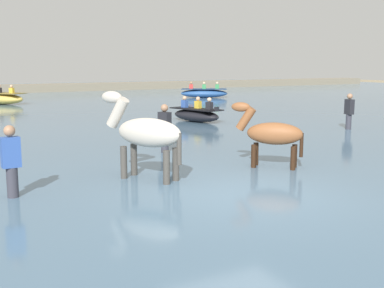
{
  "coord_description": "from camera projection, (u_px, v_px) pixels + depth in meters",
  "views": [
    {
      "loc": [
        -5.0,
        -7.19,
        2.69
      ],
      "look_at": [
        0.4,
        2.72,
        0.83
      ],
      "focal_mm": 45.86,
      "sensor_mm": 36.0,
      "label": 1
    }
  ],
  "objects": [
    {
      "name": "boat_near_port",
      "position": [
        196.0,
        114.0,
        20.07
      ],
      "size": [
        1.52,
        2.57,
        1.02
      ],
      "color": "black",
      "rests_on": "water_surface"
    },
    {
      "name": "boat_mid_outer",
      "position": [
        0.0,
        98.0,
        28.62
      ],
      "size": [
        2.91,
        3.11,
        1.15
      ],
      "color": "gold",
      "rests_on": "water_surface"
    },
    {
      "name": "horse_trailing_chestnut",
      "position": [
        271.0,
        135.0,
        11.15
      ],
      "size": [
        1.37,
        1.4,
        1.81
      ],
      "color": "brown",
      "rests_on": "ground"
    },
    {
      "name": "person_spectator_far",
      "position": [
        349.0,
        115.0,
        17.67
      ],
      "size": [
        0.24,
        0.34,
        1.63
      ],
      "color": "#383842",
      "rests_on": "ground"
    },
    {
      "name": "horse_lead_pinto",
      "position": [
        146.0,
        135.0,
        9.97
      ],
      "size": [
        1.33,
        1.82,
        2.12
      ],
      "color": "beige",
      "rests_on": "ground"
    },
    {
      "name": "ground_plane",
      "position": [
        244.0,
        211.0,
        9.02
      ],
      "size": [
        120.0,
        120.0,
        0.0
      ],
      "primitive_type": "plane",
      "color": "gray"
    },
    {
      "name": "person_onlooker_left",
      "position": [
        165.0,
        133.0,
        13.06
      ],
      "size": [
        0.31,
        0.37,
        1.63
      ],
      "color": "#383842",
      "rests_on": "ground"
    },
    {
      "name": "person_wading_mid",
      "position": [
        12.0,
        168.0,
        8.66
      ],
      "size": [
        0.33,
        0.22,
        1.63
      ],
      "color": "#383842",
      "rests_on": "ground"
    },
    {
      "name": "water_surface",
      "position": [
        86.0,
        134.0,
        17.66
      ],
      "size": [
        90.0,
        90.0,
        0.33
      ],
      "primitive_type": "cube",
      "color": "slate",
      "rests_on": "ground"
    },
    {
      "name": "boat_mid_channel",
      "position": [
        204.0,
        93.0,
        34.16
      ],
      "size": [
        3.33,
        2.56,
        1.1
      ],
      "color": "#28518E",
      "rests_on": "water_surface"
    }
  ]
}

